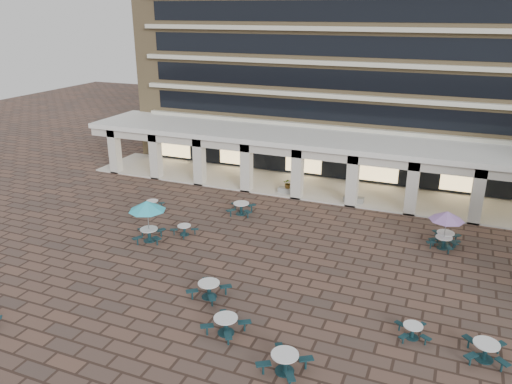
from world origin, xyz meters
The scene contains 16 objects.
ground centered at (0.00, 0.00, 0.00)m, with size 120.00×120.00×0.00m, color brown.
apartment_building centered at (0.00, 25.47, 12.60)m, with size 40.00×15.50×25.20m.
retail_arcade centered at (0.00, 14.80, 3.00)m, with size 42.00×6.60×4.40m.
picnic_table_1 centered at (-1.84, -2.85, 0.50)m, with size 2.04×2.04×0.83m.
picnic_table_3 centered at (10.98, -2.78, 0.48)m, with size 1.89×1.89×0.81m.
picnic_table_4 centered at (-8.33, 1.56, 2.27)m, with size 2.32×2.32×2.67m.
picnic_table_5 centered at (0.24, -5.23, 0.49)m, with size 2.10×2.10×0.82m.
picnic_table_7 centered at (3.52, -6.64, 0.51)m, with size 2.17×2.17×0.85m.
picnic_table_8 centered at (-11.16, 6.19, 0.38)m, with size 1.50×1.50×0.64m.
picnic_table_9 centered at (-6.75, 3.19, 0.39)m, with size 1.75×1.75×0.65m.
picnic_table_10 centered at (8.04, -2.40, 0.39)m, with size 1.71×1.71×0.65m.
picnic_table_11 centered at (8.83, 7.48, 2.05)m, with size 2.09×2.09×2.41m.
picnic_table_12 centered at (-4.75, 7.75, 0.50)m, with size 2.12×2.12×0.84m.
picnic_table_13 centered at (8.89, 8.12, 0.47)m, with size 1.89×1.89×0.79m.
planter_left centered at (-3.02, 12.90, 0.53)m, with size 1.50×0.79×1.29m.
planter_right centered at (2.20, 12.90, 0.45)m, with size 1.50×0.62×1.18m.
Camera 1 is at (8.67, -22.22, 13.73)m, focal length 35.00 mm.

